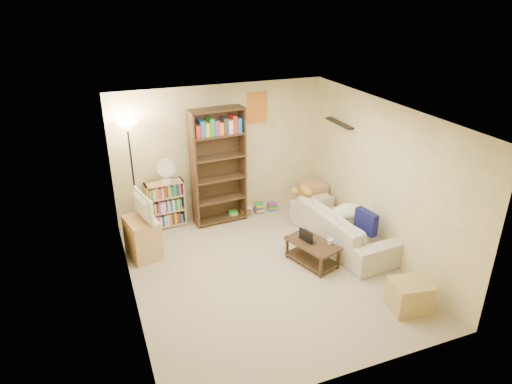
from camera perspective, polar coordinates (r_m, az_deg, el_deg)
room at (r=6.47m, az=1.45°, el=2.13°), size 4.50×4.54×2.52m
sofa at (r=7.97m, az=10.73°, el=-4.24°), size 2.30×1.20×0.63m
navy_pillow at (r=7.57m, az=13.60°, el=-3.63°), size 0.20×0.43×0.37m
cream_blanket at (r=7.99m, az=11.54°, el=-2.41°), size 0.58×0.42×0.25m
tabby_cat at (r=8.26m, az=6.00°, el=0.23°), size 0.50×0.21×0.17m
coffee_table at (r=7.37m, az=7.06°, el=-7.22°), size 0.71×0.95×0.38m
laptop at (r=7.36m, az=6.89°, el=-5.83°), size 0.29×0.20×0.02m
laptop_screen at (r=7.24m, az=6.25°, el=-5.45°), size 0.10×0.27×0.19m
mug at (r=7.26m, az=9.23°, el=-6.15°), size 0.18×0.18×0.09m
tv_remote at (r=7.52m, az=6.06°, el=-5.14°), size 0.13×0.15×0.02m
tv_stand at (r=7.68m, az=-13.97°, el=-5.56°), size 0.57×0.70×0.67m
television at (r=7.43m, az=-14.39°, el=-1.86°), size 0.80×0.41×0.44m
tall_bookshelf at (r=8.25m, az=-4.70°, el=3.45°), size 0.99×0.39×2.16m
short_bookshelf at (r=8.47m, az=-11.24°, el=-1.53°), size 0.70×0.32×0.88m
desk_fan at (r=8.17m, az=-11.22°, el=2.66°), size 0.31×0.18×0.44m
floor_lamp at (r=7.90m, az=-15.51°, el=5.45°), size 0.35×0.35×2.04m
side_table at (r=9.15m, az=7.07°, el=-0.42°), size 0.51×0.51×0.54m
end_cabinet at (r=6.71m, az=18.70°, el=-12.17°), size 0.58×0.51×0.43m
book_stacks at (r=8.90m, az=-0.33°, el=-2.22°), size 0.99×0.18×0.21m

